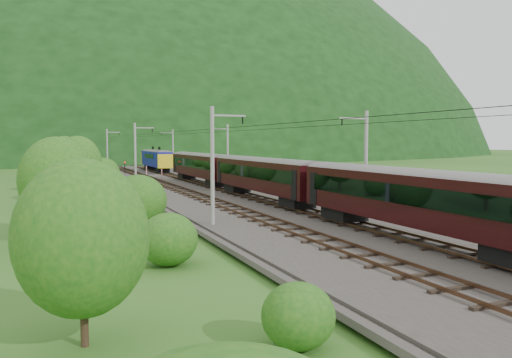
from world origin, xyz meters
name	(u,v)px	position (x,y,z in m)	size (l,w,h in m)	color
ground	(294,223)	(0.00, 0.00, 0.00)	(600.00, 600.00, 0.00)	#2E5A1C
railbed	(244,205)	(0.00, 10.00, 0.15)	(14.00, 220.00, 0.30)	#38332D
track_left	(219,204)	(-2.40, 10.00, 0.37)	(2.40, 220.00, 0.27)	brown
track_right	(268,201)	(2.40, 10.00, 0.37)	(2.40, 220.00, 0.27)	brown
catenary_left	(136,153)	(-6.12, 32.00, 4.50)	(2.54, 192.28, 8.00)	gray
catenary_right	(227,152)	(6.12, 32.00, 4.50)	(2.54, 192.28, 8.00)	gray
overhead_wires	(244,129)	(0.00, 10.00, 7.10)	(4.83, 198.00, 0.03)	black
mountain_main	(80,153)	(0.00, 260.00, 0.00)	(504.00, 360.00, 244.00)	black
train	(320,177)	(2.40, 0.41, 3.28)	(2.74, 132.21, 4.75)	black
hazard_post_near	(146,170)	(-0.72, 54.65, 1.03)	(0.16, 0.16, 1.47)	red
hazard_post_far	(162,173)	(0.34, 47.08, 0.95)	(0.14, 0.14, 1.30)	red
signal	(125,167)	(-3.90, 58.00, 1.54)	(0.23, 0.23, 2.11)	black
vegetation_left	(82,174)	(-13.19, 22.20, 2.63)	(10.33, 147.54, 6.84)	#1B5416
vegetation_right	(405,196)	(11.84, 2.24, 1.29)	(6.71, 99.21, 2.71)	#1B5416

